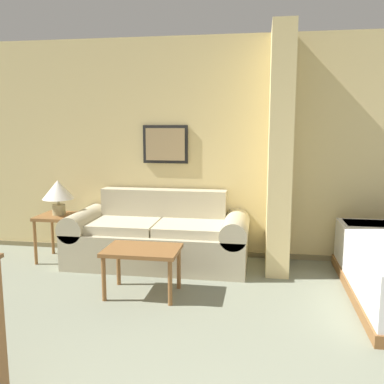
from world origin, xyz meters
The scene contains 6 objects.
wall_back centered at (0.00, 4.27, 1.29)m, with size 7.10×0.16×2.60m.
wall_partition_pillar centered at (0.23, 3.86, 1.30)m, with size 0.24×0.71×2.60m.
couch centered at (-1.10, 3.79, 0.31)m, with size 2.05×0.84×0.82m.
coffee_table centered at (-1.03, 2.88, 0.39)m, with size 0.69×0.48×0.45m.
side_table centered at (-2.27, 3.73, 0.46)m, with size 0.47×0.47×0.54m.
table_lamp centered at (-2.27, 3.73, 0.82)m, with size 0.36×0.36×0.41m.
Camera 1 is at (0.05, -0.83, 1.60)m, focal length 40.00 mm.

